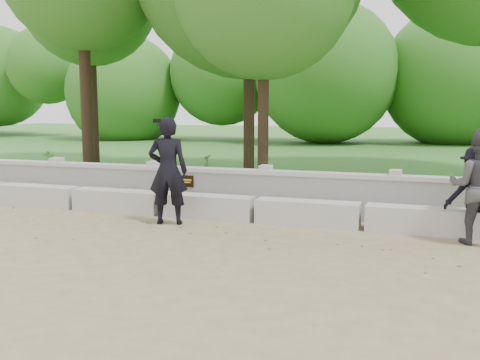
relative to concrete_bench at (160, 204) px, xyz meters
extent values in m
plane|color=#97835C|center=(0.00, -1.90, -0.22)|extent=(80.00, 80.00, 0.00)
cube|color=#256321|center=(0.00, 12.10, -0.10)|extent=(40.00, 22.00, 0.25)
cube|color=#BBB8B0|center=(-3.00, 0.00, 0.00)|extent=(1.90, 0.45, 0.45)
cube|color=#BBB8B0|center=(-1.00, 0.00, 0.00)|extent=(1.90, 0.45, 0.45)
cube|color=#BBB8B0|center=(1.00, 0.00, 0.00)|extent=(1.90, 0.45, 0.45)
cube|color=#BBB8B0|center=(3.00, 0.00, 0.00)|extent=(1.90, 0.45, 0.45)
cube|color=#BBB8B0|center=(5.00, 0.00, 0.00)|extent=(1.90, 0.45, 0.45)
cube|color=#B0ADA6|center=(0.00, 0.70, 0.18)|extent=(12.50, 0.25, 0.82)
cube|color=#BBB8B0|center=(0.00, 0.70, 0.64)|extent=(12.50, 0.35, 0.08)
cube|color=black|center=(0.30, 0.56, 0.40)|extent=(0.36, 0.02, 0.24)
imported|color=black|center=(0.54, -0.72, 0.77)|extent=(0.82, 0.65, 1.98)
cube|color=black|center=(0.54, -1.11, 1.69)|extent=(0.14, 0.06, 0.07)
imported|color=#3E3E42|center=(5.80, -0.46, 0.68)|extent=(0.99, 0.84, 1.82)
imported|color=black|center=(5.80, -0.10, 0.53)|extent=(1.11, 0.84, 1.52)
cylinder|color=#382619|center=(-5.78, 6.34, 2.34)|extent=(0.31, 0.31, 4.63)
cylinder|color=#382619|center=(-4.16, 3.61, 2.41)|extent=(0.32, 0.32, 4.77)
cylinder|color=#382619|center=(0.31, 4.83, 2.32)|extent=(0.31, 0.31, 4.59)
cylinder|color=#382619|center=(1.45, 2.36, 1.89)|extent=(0.25, 0.25, 3.73)
imported|color=#3E882E|center=(-5.12, 3.08, 0.36)|extent=(0.39, 0.42, 0.66)
imported|color=#3E882E|center=(-0.44, 1.57, 0.37)|extent=(0.48, 0.48, 0.69)
imported|color=#3E882E|center=(5.63, 1.82, 0.32)|extent=(0.69, 0.68, 0.58)
imported|color=#3E882E|center=(-0.68, 4.12, 0.33)|extent=(0.38, 0.40, 0.60)
camera|label=1|loc=(4.94, -9.51, 1.92)|focal=40.00mm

